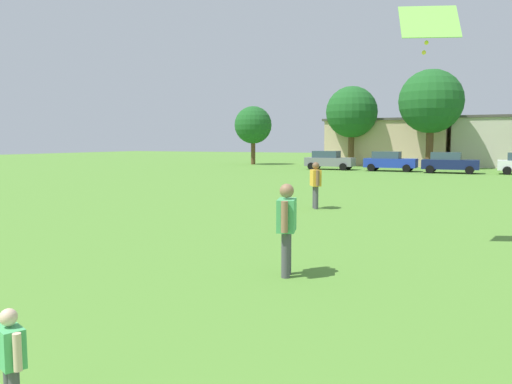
# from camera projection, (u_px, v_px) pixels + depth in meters

# --- Properties ---
(ground_plane) EXTENTS (160.00, 160.00, 0.00)m
(ground_plane) POSITION_uv_depth(u_px,v_px,m) (400.00, 188.00, 28.54)
(ground_plane) COLOR #568C33
(child_kite_flyer) EXTENTS (0.47, 0.31, 1.05)m
(child_kite_flyer) POSITION_uv_depth(u_px,v_px,m) (10.00, 354.00, 4.76)
(child_kite_flyer) COLOR #4C4C51
(child_kite_flyer) RESTS_ON ground
(adult_bystander) EXTENTS (0.46, 0.82, 1.77)m
(adult_bystander) POSITION_uv_depth(u_px,v_px,m) (287.00, 222.00, 9.83)
(adult_bystander) COLOR #4C4C51
(adult_bystander) RESTS_ON ground
(bystander_near_trees) EXTENTS (0.58, 0.74, 1.77)m
(bystander_near_trees) POSITION_uv_depth(u_px,v_px,m) (316.00, 181.00, 19.71)
(bystander_near_trees) COLOR #4C4C51
(bystander_near_trees) RESTS_ON ground
(kite) EXTENTS (1.46, 1.02, 1.16)m
(kite) POSITION_uv_depth(u_px,v_px,m) (429.00, 24.00, 11.99)
(kite) COLOR #8CD859
(parked_car_gray_0) EXTENTS (4.30, 2.02, 1.68)m
(parked_car_gray_0) POSITION_uv_depth(u_px,v_px,m) (329.00, 160.00, 46.87)
(parked_car_gray_0) COLOR slate
(parked_car_gray_0) RESTS_ON ground
(parked_car_blue_1) EXTENTS (4.30, 2.02, 1.68)m
(parked_car_blue_1) POSITION_uv_depth(u_px,v_px,m) (390.00, 161.00, 44.36)
(parked_car_blue_1) COLOR #1E38AD
(parked_car_blue_1) RESTS_ON ground
(parked_car_navy_2) EXTENTS (4.30, 2.02, 1.68)m
(parked_car_navy_2) POSITION_uv_depth(u_px,v_px,m) (449.00, 162.00, 41.59)
(parked_car_navy_2) COLOR #141E4C
(parked_car_navy_2) RESTS_ON ground
(tree_far_left) EXTENTS (4.08, 4.08, 6.36)m
(tree_far_left) POSITION_uv_depth(u_px,v_px,m) (253.00, 125.00, 56.85)
(tree_far_left) COLOR brown
(tree_far_left) RESTS_ON ground
(tree_left) EXTENTS (5.20, 5.20, 8.10)m
(tree_left) POSITION_uv_depth(u_px,v_px,m) (352.00, 112.00, 52.77)
(tree_left) COLOR brown
(tree_left) RESTS_ON ground
(tree_right) EXTENTS (5.87, 5.87, 9.14)m
(tree_right) POSITION_uv_depth(u_px,v_px,m) (431.00, 102.00, 47.90)
(tree_right) COLOR brown
(tree_right) RESTS_ON ground
(house_left) EXTENTS (12.61, 8.30, 4.89)m
(house_left) POSITION_uv_depth(u_px,v_px,m) (389.00, 142.00, 56.17)
(house_left) COLOR beige
(house_left) RESTS_ON ground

